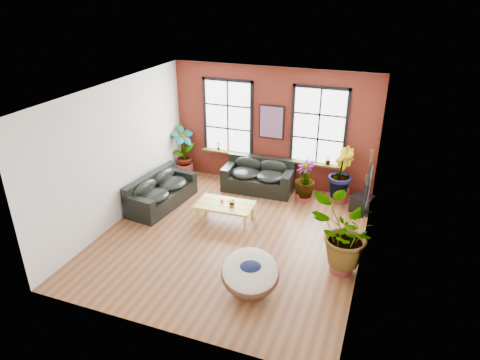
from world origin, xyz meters
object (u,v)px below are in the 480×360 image
object	(u,v)px
sofa_left	(160,192)
sofa_back	(259,176)
papasan_chair	(250,273)
coffee_table	(225,206)

from	to	relation	value
sofa_left	sofa_back	bearing A→B (deg)	-43.80
sofa_left	papasan_chair	world-z (taller)	papasan_chair
papasan_chair	coffee_table	bearing A→B (deg)	99.73
sofa_back	coffee_table	distance (m)	2.03
sofa_left	papasan_chair	bearing A→B (deg)	-120.25
sofa_back	papasan_chair	size ratio (longest dim) A/B	1.36
papasan_chair	sofa_left	bearing A→B (deg)	121.17
coffee_table	papasan_chair	xyz separation A→B (m)	(1.53, -2.44, 0.03)
sofa_back	papasan_chair	bearing A→B (deg)	-75.63
sofa_back	coffee_table	size ratio (longest dim) A/B	1.38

